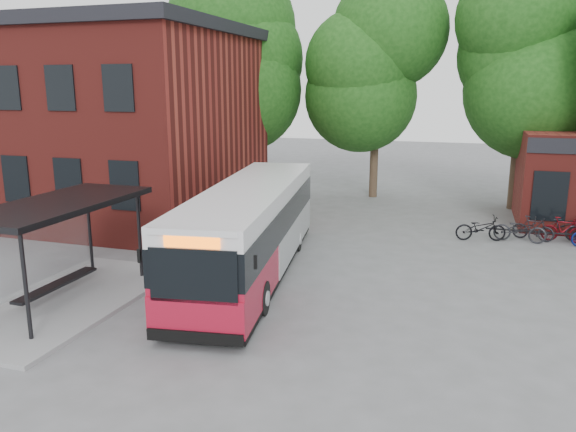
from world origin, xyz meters
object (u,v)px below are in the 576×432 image
(city_bus, at_px, (251,230))
(bicycle_0, at_px, (481,228))
(bus_shelter, at_px, (63,253))
(bicycle_2, at_px, (520,229))
(bicycle_3, at_px, (564,230))
(bicycle_4, at_px, (563,225))
(bicycle_1, at_px, (533,228))

(city_bus, height_order, bicycle_0, city_bus)
(bus_shelter, relative_size, bicycle_2, 3.66)
(bicycle_2, distance_m, bicycle_3, 1.67)
(bicycle_4, bearing_deg, city_bus, 144.89)
(bicycle_3, bearing_deg, city_bus, 132.94)
(bicycle_4, bearing_deg, bicycle_1, 145.58)
(city_bus, xyz_separation_m, bicycle_2, (8.45, 6.67, -0.92))
(city_bus, distance_m, bicycle_2, 10.80)
(bus_shelter, height_order, bicycle_2, bus_shelter)
(city_bus, bearing_deg, bicycle_2, 30.05)
(city_bus, relative_size, bicycle_2, 5.85)
(bus_shelter, xyz_separation_m, city_bus, (3.95, 3.92, -0.03))
(bicycle_1, xyz_separation_m, bicycle_2, (-0.51, -0.41, 0.03))
(city_bus, bearing_deg, bicycle_0, 34.18)
(bicycle_1, distance_m, bicycle_3, 1.09)
(bus_shelter, xyz_separation_m, bicycle_1, (12.91, 11.00, -0.98))
(city_bus, xyz_separation_m, bicycle_1, (8.96, 7.08, -0.95))
(city_bus, height_order, bicycle_2, city_bus)
(bus_shelter, relative_size, bicycle_4, 3.75)
(city_bus, relative_size, bicycle_0, 5.90)
(bicycle_0, relative_size, bicycle_2, 0.99)
(bicycle_0, distance_m, bicycle_4, 3.53)
(city_bus, bearing_deg, bicycle_4, 30.19)
(bicycle_1, bearing_deg, bicycle_3, -66.84)
(bicycle_2, bearing_deg, bicycle_0, 106.93)
(bicycle_0, bearing_deg, bus_shelter, 120.93)
(bicycle_1, bearing_deg, bicycle_4, -30.92)
(city_bus, distance_m, bicycle_4, 12.98)
(bus_shelter, xyz_separation_m, bicycle_0, (10.96, 10.32, -0.95))
(city_bus, relative_size, bicycle_1, 7.12)
(bicycle_3, height_order, bicycle_4, bicycle_4)
(bus_shelter, relative_size, bicycle_3, 4.30)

